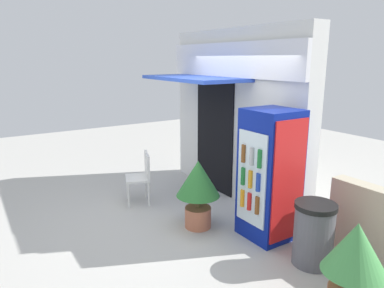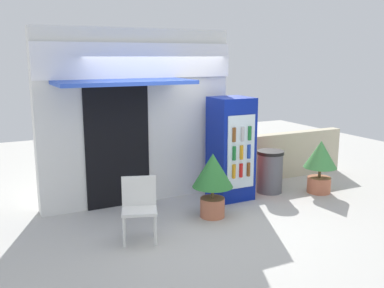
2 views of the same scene
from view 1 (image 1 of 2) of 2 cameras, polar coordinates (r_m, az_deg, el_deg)
name	(u,v)px [view 1 (image 1 of 2)]	position (r m, az deg, el deg)	size (l,w,h in m)	color
ground	(179,216)	(5.82, -2.03, -11.48)	(16.00, 16.00, 0.00)	beige
storefront_building	(234,112)	(6.39, 6.72, 5.09)	(3.35, 1.30, 2.95)	silver
drink_cooler	(270,175)	(5.02, 12.31, -4.83)	(0.68, 0.71, 1.81)	navy
plastic_chair	(142,174)	(6.25, -8.02, -4.72)	(0.58, 0.53, 0.88)	silver
potted_plant_near_shop	(198,185)	(5.24, 0.98, -6.61)	(0.64, 0.64, 1.03)	#BC6B4C
potted_plant_curbside	(354,261)	(3.86, 24.50, -16.59)	(0.61, 0.61, 0.99)	#BC6B4C
trash_bin	(314,234)	(4.68, 18.82, -13.40)	(0.50, 0.50, 0.79)	#595960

